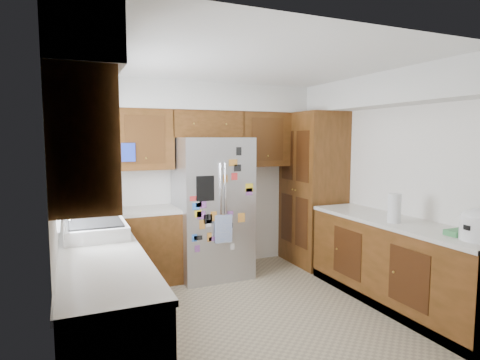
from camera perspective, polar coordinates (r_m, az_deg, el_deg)
name	(u,v)px	position (r m, az deg, el deg)	size (l,w,h in m)	color
floor	(251,310)	(4.40, 1.64, -18.03)	(3.60, 3.60, 0.00)	tan
room_shell	(229,135)	(4.32, -1.63, 6.38)	(3.64, 3.24, 2.52)	white
left_counter_run	(114,289)	(3.93, -17.43, -14.59)	(1.36, 3.20, 0.92)	#472A0D
right_counter_run	(397,266)	(4.71, 21.39, -11.36)	(0.63, 2.25, 0.92)	#472A0D
pantry	(313,189)	(5.81, 10.30, -1.22)	(0.60, 0.90, 2.15)	#472A0D
fridge	(212,207)	(5.22, -3.96, -3.89)	(0.90, 0.79, 1.80)	#A3A4A9
bridge_cabinet	(206,124)	(5.36, -4.85, 7.90)	(0.96, 0.34, 0.35)	#472A0D
fridge_top_items	(202,101)	(5.31, -5.49, 11.17)	(0.64, 0.28, 0.28)	#1B4B9F
sink_assembly	(95,228)	(3.83, -19.87, -6.50)	(0.52, 0.70, 0.37)	white
left_counter_clutter	(93,208)	(4.54, -20.14, -3.80)	(0.35, 0.85, 0.38)	black
rice_cooker	(480,224)	(3.99, 30.95, -5.37)	(0.32, 0.31, 0.28)	white
paper_towel	(394,208)	(4.45, 21.10, -3.75)	(0.13, 0.13, 0.30)	white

